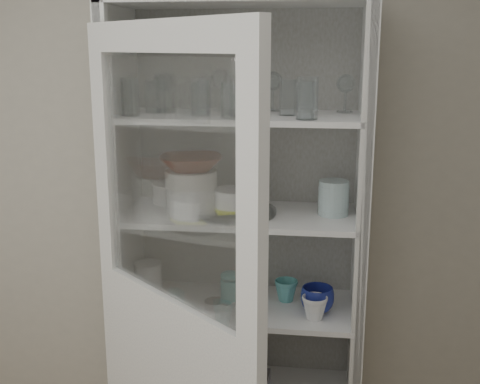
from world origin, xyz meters
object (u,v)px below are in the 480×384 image
Objects in this scene: goblet_0 at (161,91)px; teal_jar at (231,287)px; mug_blue at (317,300)px; tin_box at (248,380)px; white_canister at (148,278)px; cupboard_door at (173,359)px; mug_teal at (286,291)px; plate_stack_back at (176,192)px; mug_white at (315,308)px; pantry_cabinet at (242,279)px; goblet_2 at (273,90)px; measuring_cups at (215,305)px; plate_stack_front at (192,200)px; terracotta_bowl at (191,163)px; goblet_3 at (345,92)px; cream_bowl at (191,178)px; white_ramekin at (234,198)px; goblet_1 at (221,88)px; glass_platter at (234,211)px; cream_dish at (228,381)px; yellow_trivet at (234,208)px; grey_bowl_stack at (334,198)px.

goblet_0 reaches higher than teal_jar.
mug_blue is 0.73× the size of tin_box.
cupboard_door is at bearing -66.47° from white_canister.
teal_jar is at bearing 163.77° from mug_teal.
plate_stack_back is 0.77m from mug_white.
pantry_cabinet is at bearing 31.53° from teal_jar.
goblet_0 is at bearing -179.79° from goblet_2.
goblet_0 is 0.92m from measuring_cups.
goblet_0 reaches higher than plate_stack_front.
terracotta_bowl is at bearing -150.27° from pantry_cabinet.
goblet_0 is 0.76m from goblet_3.
cream_bowl is 1.28× the size of white_ramekin.
goblet_3 is 0.88× the size of tin_box.
cupboard_door is at bearing -140.44° from mug_teal.
goblet_1 is at bearing 131.14° from teal_jar.
goblet_2 is 0.61m from plate_stack_back.
glass_platter is at bearing 164.85° from mug_blue.
measuring_cups is (0.10, -0.03, -0.44)m from plate_stack_front.
white_ramekin is (-0.43, -0.13, -0.42)m from goblet_3.
plate_stack_back is at bearing 152.42° from mug_blue.
white_ramekin reaches higher than white_canister.
mug_blue is (0.62, -0.18, -0.39)m from plate_stack_back.
plate_stack_front is at bearing -168.74° from cream_dish.
glass_platter is (-0.02, -0.09, 0.33)m from pantry_cabinet.
yellow_trivet is at bearing 141.24° from mug_white.
cupboard_door is at bearing -163.81° from mug_white.
terracotta_bowl is (-0.10, -0.13, -0.29)m from goblet_1.
glass_platter is 2.42× the size of white_canister.
goblet_3 is 0.61m from white_ramekin.
teal_jar is at bearing -15.89° from goblet_0.
grey_bowl_stack is (0.54, 0.53, 0.46)m from cupboard_door.
goblet_3 reaches higher than terracotta_bowl.
measuring_cups is (-0.09, -0.14, -0.06)m from pantry_cabinet.
white_ramekin reaches higher than plate_stack_back.
goblet_1 is 0.54× the size of glass_platter.
mug_teal reaches higher than tin_box.
terracotta_bowl is 0.58m from teal_jar.
pantry_cabinet reaches higher than teal_jar.
goblet_0 is 0.41m from cream_bowl.
white_ramekin is at bearing 31.31° from measuring_cups.
goblet_2 reaches higher than mug_white.
mug_white is at bearing -29.91° from pantry_cabinet.
yellow_trivet is at bearing 31.31° from measuring_cups.
goblet_2 is 0.88m from mug_blue.
yellow_trivet is (0.17, 0.02, -0.03)m from plate_stack_front.
yellow_trivet is (0.17, 0.02, -0.18)m from terracotta_bowl.
mug_teal is (-0.13, 0.10, -0.01)m from mug_blue.
cupboard_door reaches higher than white_canister.
glass_platter is at bearing 5.20° from cream_bowl.
white_ramekin is 0.40m from grey_bowl_stack.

